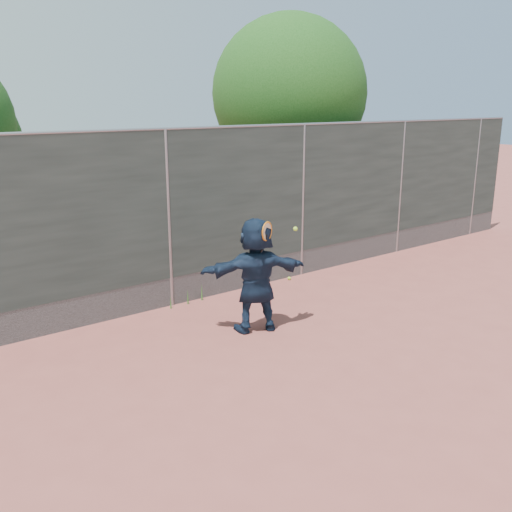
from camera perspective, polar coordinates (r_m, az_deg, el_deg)
ground at (r=7.44m, az=5.22°, el=-12.32°), size 80.00×80.00×0.00m
player at (r=8.63m, az=0.00°, el=-1.89°), size 1.73×1.07×1.78m
ball_ground at (r=11.32m, az=3.34°, el=-2.24°), size 0.07×0.07×0.07m
fence at (r=9.64m, az=-8.76°, el=4.01°), size 20.00×0.06×3.03m
swing_action at (r=8.36m, az=1.38°, el=2.39°), size 0.71×0.16×0.51m
tree_right at (r=14.00m, az=3.79°, el=15.48°), size 3.78×3.60×5.39m
weed_clump at (r=10.06m, az=-6.63°, el=-4.00°), size 0.68×0.07×0.30m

